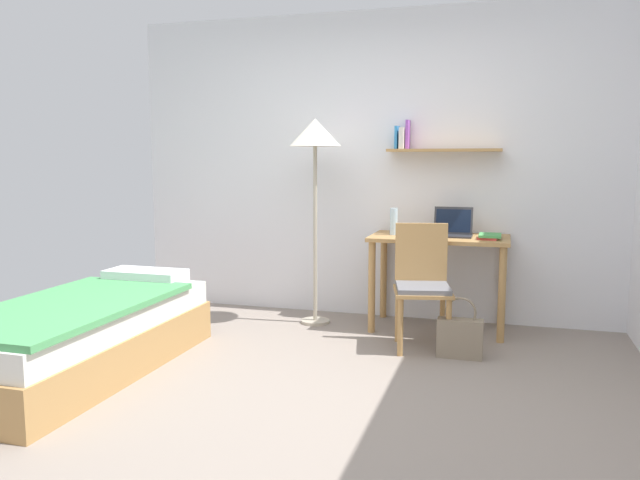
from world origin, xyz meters
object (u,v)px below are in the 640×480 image
standing_lamp (315,143)px  water_bottle (394,221)px  desk_chair (422,281)px  handbag (460,337)px  book_stack (489,236)px  laptop (453,229)px  bed (82,336)px  desk (439,253)px

standing_lamp → water_bottle: standing_lamp is taller
desk_chair → standing_lamp: 1.44m
handbag → desk_chair: bearing=147.8°
standing_lamp → book_stack: standing_lamp is taller
desk_chair → water_bottle: (-0.30, 0.51, 0.38)m
laptop → book_stack: size_ratio=1.33×
standing_lamp → handbag: size_ratio=3.95×
bed → water_bottle: 2.48m
standing_lamp → water_bottle: 0.90m
desk → standing_lamp: (-1.00, -0.10, 0.88)m
desk → book_stack: (0.38, -0.06, 0.16)m
desk_chair → handbag: bearing=-32.2°
laptop → water_bottle: laptop is taller
bed → book_stack: size_ratio=8.34×
desk_chair → water_bottle: bearing=120.8°
book_stack → laptop: bearing=159.0°
bed → desk_chair: 2.34m
standing_lamp → water_bottle: bearing=8.6°
bed → handbag: 2.51m
bed → laptop: laptop is taller
bed → standing_lamp: (1.07, 1.59, 1.26)m
book_stack → desk: bearing=171.8°
standing_lamp → book_stack: 1.56m
handbag → book_stack: bearing=76.2°
water_bottle → handbag: 1.16m
laptop → book_stack: laptop is taller
desk → laptop: 0.22m
desk → desk_chair: 0.54m
water_bottle → handbag: (0.59, -0.69, -0.72)m
bed → water_bottle: bearing=44.7°
desk → laptop: laptop is taller
standing_lamp → handbag: bearing=-25.9°
book_stack → handbag: book_stack is taller
standing_lamp → water_bottle: size_ratio=7.79×
desk → desk_chair: desk_chair is taller
bed → water_bottle: water_bottle is taller
bed → desk: size_ratio=1.80×
desk → book_stack: bearing=-8.2°
standing_lamp → desk_chair: bearing=-23.7°
bed → desk_chair: desk_chair is taller
water_bottle → desk: bearing=1.2°
desk_chair → laptop: 0.68m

